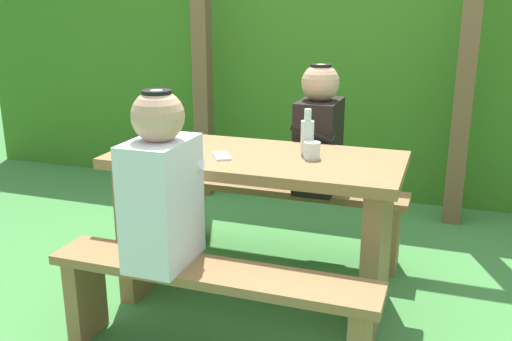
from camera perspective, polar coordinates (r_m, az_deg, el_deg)
The scene contains 12 objects.
ground_plane at distance 3.01m, azimuth 0.00°, elevation -12.70°, with size 12.00×12.00×0.00m, color #448641.
hedge_backdrop at distance 4.82m, azimuth 8.83°, elevation 9.04°, with size 6.40×0.92×1.71m, color #39741F.
pergola_post_left at distance 4.35m, azimuth -5.44°, elevation 10.78°, with size 0.12×0.12×2.07m, color brown.
pergola_post_right at distance 3.96m, azimuth 20.43°, elevation 9.26°, with size 0.12×0.12×2.07m, color brown.
picnic_table at distance 2.79m, azimuth 0.00°, elevation -3.36°, with size 1.40×0.64×0.77m.
bench_near at distance 2.40m, azimuth -4.57°, elevation -12.42°, with size 1.40×0.24×0.43m.
bench_far at distance 3.37m, azimuth 3.18°, elevation -3.56°, with size 1.40×0.24×0.43m.
person_white_shirt at distance 2.30m, azimuth -9.49°, elevation -1.50°, with size 0.25×0.35×0.72m.
person_black_coat at distance 3.20m, azimuth 6.33°, elevation 3.73°, with size 0.25×0.35×0.72m.
drinking_glass at distance 2.65m, azimuth 5.68°, elevation 2.03°, with size 0.08×0.08×0.08m, color silver.
bottle_left at distance 2.72m, azimuth 5.19°, elevation 3.54°, with size 0.06×0.06×0.22m.
cell_phone at distance 2.68m, azimuth -3.46°, elevation 1.46°, with size 0.07×0.14×0.01m, color silver.
Camera 1 is at (0.86, -2.48, 1.47)m, focal length 39.66 mm.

